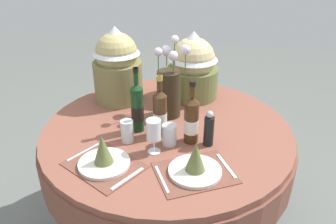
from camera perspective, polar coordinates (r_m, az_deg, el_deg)
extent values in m
cylinder|color=brown|center=(1.91, -0.18, -3.12)|extent=(1.36, 1.36, 0.04)
cylinder|color=brown|center=(1.97, -0.17, -5.95)|extent=(1.39, 1.39, 0.19)
cylinder|color=black|center=(2.11, -0.17, -11.37)|extent=(0.12, 0.12, 0.67)
cylinder|color=black|center=(2.35, -0.15, -17.95)|extent=(0.63, 0.63, 0.03)
cube|color=brown|center=(1.64, -10.46, -8.61)|extent=(0.42, 0.40, 0.00)
cylinder|color=silver|center=(1.63, -10.49, -8.33)|extent=(0.24, 0.24, 0.02)
cone|color=#606B38|center=(1.59, -10.74, -6.07)|extent=(0.09, 0.09, 0.14)
cube|color=silver|center=(1.74, -13.79, -6.42)|extent=(0.11, 0.17, 0.00)
cube|color=silver|center=(1.54, -6.68, -10.84)|extent=(0.11, 0.17, 0.00)
cube|color=brown|center=(1.57, 4.46, -9.96)|extent=(0.42, 0.39, 0.00)
cylinder|color=silver|center=(1.57, 4.47, -9.67)|extent=(0.24, 0.24, 0.02)
cone|color=#606B38|center=(1.52, 4.58, -7.35)|extent=(0.09, 0.09, 0.14)
cube|color=silver|center=(1.53, -1.04, -10.98)|extent=(0.10, 0.17, 0.00)
cube|color=silver|center=(1.63, 9.60, -8.72)|extent=(0.10, 0.18, 0.00)
cylinder|color=#332819|center=(1.96, 0.13, 3.02)|extent=(0.13, 0.13, 0.27)
sphere|color=silver|center=(1.88, 2.95, 10.24)|extent=(0.05, 0.05, 0.05)
cylinder|color=#4C7038|center=(1.90, 2.89, 8.23)|extent=(0.01, 0.01, 0.10)
sphere|color=silver|center=(1.95, 1.03, 11.89)|extent=(0.05, 0.05, 0.05)
cylinder|color=#4C7038|center=(1.97, 1.01, 9.58)|extent=(0.01, 0.01, 0.14)
sphere|color=silver|center=(1.96, -0.22, 10.09)|extent=(0.06, 0.06, 0.06)
cylinder|color=#4C7038|center=(1.98, -0.22, 8.58)|extent=(0.01, 0.01, 0.07)
sphere|color=silver|center=(1.86, 0.90, 9.25)|extent=(0.05, 0.05, 0.05)
cylinder|color=#4C7038|center=(1.88, 0.89, 7.66)|extent=(0.01, 0.01, 0.08)
sphere|color=silver|center=(1.87, -1.62, 9.91)|extent=(0.05, 0.05, 0.05)
cylinder|color=#4C7038|center=(1.89, -1.60, 8.10)|extent=(0.01, 0.01, 0.10)
cylinder|color=#422814|center=(1.78, -1.34, -0.62)|extent=(0.07, 0.07, 0.23)
cylinder|color=silver|center=(1.79, -1.34, -1.13)|extent=(0.07, 0.07, 0.08)
cone|color=#422814|center=(1.72, -1.39, 3.17)|extent=(0.07, 0.07, 0.03)
cylinder|color=#422814|center=(1.70, -1.41, 4.82)|extent=(0.03, 0.03, 0.08)
cylinder|color=#B29933|center=(1.69, -1.42, 5.63)|extent=(0.03, 0.03, 0.02)
cylinder|color=#143819|center=(1.82, -5.07, 0.35)|extent=(0.07, 0.07, 0.25)
cylinder|color=black|center=(1.83, -5.04, -0.20)|extent=(0.07, 0.07, 0.08)
cone|color=#143819|center=(1.76, -5.26, 4.29)|extent=(0.07, 0.07, 0.03)
cylinder|color=#143819|center=(1.74, -5.34, 5.99)|extent=(0.02, 0.02, 0.08)
cylinder|color=black|center=(1.73, -5.38, 6.91)|extent=(0.03, 0.03, 0.02)
cylinder|color=#422814|center=(1.73, 3.87, -1.75)|extent=(0.07, 0.07, 0.22)
cylinder|color=silver|center=(1.74, 3.85, -2.25)|extent=(0.07, 0.07, 0.07)
cone|color=#422814|center=(1.67, 4.01, 2.01)|extent=(0.07, 0.07, 0.03)
cylinder|color=#422814|center=(1.65, 4.07, 3.81)|extent=(0.03, 0.03, 0.08)
cylinder|color=black|center=(1.63, 4.11, 4.73)|extent=(0.03, 0.03, 0.02)
cylinder|color=silver|center=(1.70, -2.31, -6.52)|extent=(0.06, 0.06, 0.00)
cylinder|color=silver|center=(1.68, -2.33, -5.46)|extent=(0.01, 0.01, 0.07)
cylinder|color=silver|center=(1.64, -2.39, -2.92)|extent=(0.07, 0.07, 0.10)
cylinder|color=silver|center=(1.77, -6.76, -3.15)|extent=(0.07, 0.07, 0.12)
cylinder|color=silver|center=(1.73, 0.22, -3.76)|extent=(0.07, 0.07, 0.11)
cylinder|color=black|center=(1.73, 6.74, -3.18)|extent=(0.05, 0.05, 0.16)
sphere|color=#B7B7BC|center=(1.68, 6.93, -0.39)|extent=(0.04, 0.04, 0.04)
cylinder|color=olive|center=(2.18, -8.19, 5.12)|extent=(0.30, 0.30, 0.25)
sphere|color=tan|center=(2.12, -8.52, 9.54)|extent=(0.26, 0.26, 0.26)
cone|color=silver|center=(2.10, -8.68, 11.68)|extent=(0.29, 0.29, 0.17)
cylinder|color=olive|center=(2.23, 4.02, 4.97)|extent=(0.32, 0.32, 0.19)
sphere|color=#C6B784|center=(2.17, 4.15, 8.66)|extent=(0.28, 0.28, 0.28)
cone|color=silver|center=(2.14, 4.23, 10.91)|extent=(0.31, 0.31, 0.18)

